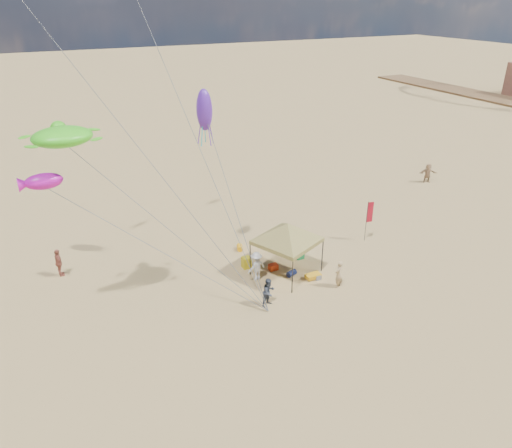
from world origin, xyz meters
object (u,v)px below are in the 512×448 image
at_px(person_far_c, 428,173).
at_px(beach_cart, 313,276).
at_px(chair_yellow, 246,262).
at_px(chair_green, 299,253).
at_px(person_near_c, 257,266).
at_px(cooler_blue, 304,240).
at_px(cooler_red, 273,267).
at_px(canopy_tent, 287,225).
at_px(person_near_b, 269,292).
at_px(person_near_a, 339,274).
at_px(feather_flag, 369,215).
at_px(person_far_a, 59,263).

bearing_deg(person_far_c, beach_cart, -127.15).
bearing_deg(chair_yellow, chair_green, -6.78).
bearing_deg(person_near_c, chair_green, -173.85).
bearing_deg(cooler_blue, cooler_red, -147.82).
height_order(canopy_tent, person_near_b, canopy_tent).
xyz_separation_m(chair_yellow, person_near_b, (-0.61, -4.13, 0.47)).
relative_size(canopy_tent, person_near_a, 3.41).
bearing_deg(person_near_c, cooler_blue, -161.53).
bearing_deg(cooler_blue, person_far_c, 17.75).
bearing_deg(feather_flag, person_near_b, -158.32).
xyz_separation_m(chair_yellow, person_near_c, (-0.03, -1.50, 0.55)).
height_order(cooler_blue, person_far_a, person_far_a).
height_order(cooler_blue, chair_yellow, chair_yellow).
bearing_deg(person_near_c, chair_yellow, -101.97).
relative_size(cooler_blue, person_near_a, 0.32).
xyz_separation_m(person_near_a, person_near_c, (-3.83, 2.78, 0.07)).
height_order(person_near_a, person_near_c, person_near_c).
bearing_deg(canopy_tent, person_near_c, 176.34).
distance_m(canopy_tent, chair_yellow, 3.77).
relative_size(cooler_red, person_far_a, 0.31).
xyz_separation_m(canopy_tent, feather_flag, (7.03, 1.28, -1.25)).
distance_m(cooler_red, person_near_a, 4.16).
bearing_deg(person_near_b, cooler_red, 38.13).
height_order(feather_flag, person_near_b, feather_flag).
distance_m(person_near_b, person_near_c, 2.69).
relative_size(chair_yellow, person_near_c, 0.39).
distance_m(cooler_blue, person_far_c, 16.64).
distance_m(person_near_b, person_far_c, 23.81).
relative_size(chair_green, person_far_a, 0.40).
height_order(canopy_tent, person_far_a, canopy_tent).
xyz_separation_m(cooler_blue, beach_cart, (-1.97, -4.22, 0.01)).
bearing_deg(chair_green, feather_flag, 0.81).
bearing_deg(person_far_a, beach_cart, -124.16).
xyz_separation_m(person_far_a, person_far_c, (31.13, 2.28, -0.01)).
distance_m(cooler_red, person_far_a, 12.77).
xyz_separation_m(cooler_red, person_near_a, (2.44, -3.30, 0.64)).
relative_size(beach_cart, person_near_a, 0.54).
bearing_deg(cooler_red, person_near_c, -159.53).
bearing_deg(person_near_b, person_far_c, 6.15).
height_order(person_near_b, person_far_a, person_far_a).
xyz_separation_m(feather_flag, person_near_c, (-8.95, -1.15, -1.03)).
bearing_deg(chair_green, person_near_c, -163.17).
distance_m(chair_green, person_near_c, 3.76).
distance_m(canopy_tent, chair_green, 3.49).
bearing_deg(cooler_blue, person_near_a, -101.67).
relative_size(cooler_blue, person_far_c, 0.31).
xyz_separation_m(cooler_blue, person_far_c, (15.83, 5.07, 0.67)).
xyz_separation_m(chair_green, person_far_a, (-13.88, 4.49, 0.52)).
bearing_deg(person_near_a, cooler_blue, -129.03).
bearing_deg(person_near_a, chair_yellow, -75.75).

